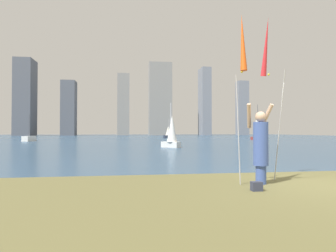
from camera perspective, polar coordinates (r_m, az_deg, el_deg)
name	(u,v)px	position (r m, az deg, el deg)	size (l,w,h in m)	color
ground	(150,138)	(57.69, -3.59, -2.41)	(120.00, 138.00, 0.12)	brown
person	(261,144)	(7.64, 17.51, -3.37)	(0.73, 0.54, 2.00)	#3F59A5
kite_flag_left	(242,46)	(7.49, 14.25, 14.81)	(0.16, 0.58, 4.13)	#B2B2B7
kite_flag_right	(266,50)	(8.84, 18.53, 13.76)	(0.16, 1.22, 4.41)	#B2B2B7
bag	(257,186)	(6.81, 16.79, -11.13)	(0.23, 0.16, 0.20)	#33384C
sailboat_0	(257,127)	(47.99, 16.88, -0.23)	(2.16, 1.15, 5.51)	maroon
sailboat_1	(29,139)	(42.77, -25.35, -2.22)	(1.37, 2.15, 3.56)	white
sailboat_2	(172,132)	(23.63, 0.74, -1.20)	(1.51, 1.61, 3.60)	silver
sailboat_4	(169,133)	(56.34, 0.11, -1.30)	(2.29, 1.29, 3.72)	#333D51
skyline_tower_0	(25,98)	(102.49, -25.97, 4.99)	(5.26, 7.30, 23.82)	#565B66
skyline_tower_1	(69,108)	(101.16, -18.68, 3.29)	(4.41, 5.34, 17.74)	#565B66
skyline_tower_2	(123,104)	(102.54, -8.66, 4.15)	(4.09, 3.27, 21.17)	gray
skyline_tower_3	(160,99)	(100.36, -1.54, 5.23)	(7.66, 4.49, 24.59)	gray
skyline_tower_4	(205,102)	(106.03, 7.12, 4.69)	(3.25, 6.45, 23.83)	gray
skyline_tower_5	(242,108)	(108.62, 14.21, 3.37)	(3.80, 3.47, 19.26)	gray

